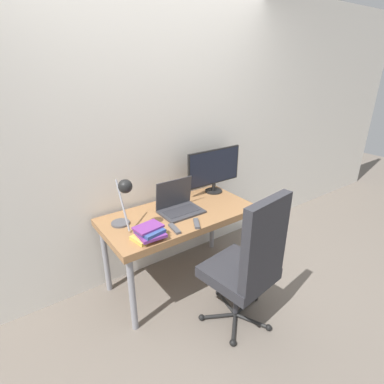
{
  "coord_description": "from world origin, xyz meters",
  "views": [
    {
      "loc": [
        -1.26,
        -1.62,
        1.91
      ],
      "look_at": [
        0.11,
        0.3,
        0.9
      ],
      "focal_mm": 28.0,
      "sensor_mm": 36.0,
      "label": 1
    }
  ],
  "objects_px": {
    "laptop": "(179,205)",
    "office_chair": "(250,262)",
    "monitor": "(214,168)",
    "desk_lamp": "(124,197)",
    "book_stack": "(150,233)"
  },
  "relations": [
    {
      "from": "desk_lamp",
      "to": "monitor",
      "type": "bearing_deg",
      "value": 11.64
    },
    {
      "from": "laptop",
      "to": "book_stack",
      "type": "xyz_separation_m",
      "value": [
        -0.42,
        -0.24,
        -0.01
      ]
    },
    {
      "from": "book_stack",
      "to": "desk_lamp",
      "type": "bearing_deg",
      "value": 115.22
    },
    {
      "from": "monitor",
      "to": "office_chair",
      "type": "xyz_separation_m",
      "value": [
        -0.42,
        -0.94,
        -0.37
      ]
    },
    {
      "from": "book_stack",
      "to": "laptop",
      "type": "bearing_deg",
      "value": 30.18
    },
    {
      "from": "monitor",
      "to": "office_chair",
      "type": "height_order",
      "value": "monitor"
    },
    {
      "from": "monitor",
      "to": "desk_lamp",
      "type": "relative_size",
      "value": 1.41
    },
    {
      "from": "monitor",
      "to": "desk_lamp",
      "type": "xyz_separation_m",
      "value": [
        -1.04,
        -0.21,
        0.04
      ]
    },
    {
      "from": "monitor",
      "to": "desk_lamp",
      "type": "bearing_deg",
      "value": -168.36
    },
    {
      "from": "office_chair",
      "to": "laptop",
      "type": "bearing_deg",
      "value": 97.92
    },
    {
      "from": "monitor",
      "to": "office_chair",
      "type": "distance_m",
      "value": 1.09
    },
    {
      "from": "desk_lamp",
      "to": "book_stack",
      "type": "xyz_separation_m",
      "value": [
        0.09,
        -0.2,
        -0.24
      ]
    },
    {
      "from": "monitor",
      "to": "book_stack",
      "type": "xyz_separation_m",
      "value": [
        -0.95,
        -0.41,
        -0.2
      ]
    },
    {
      "from": "laptop",
      "to": "office_chair",
      "type": "relative_size",
      "value": 0.32
    },
    {
      "from": "monitor",
      "to": "desk_lamp",
      "type": "height_order",
      "value": "same"
    }
  ]
}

